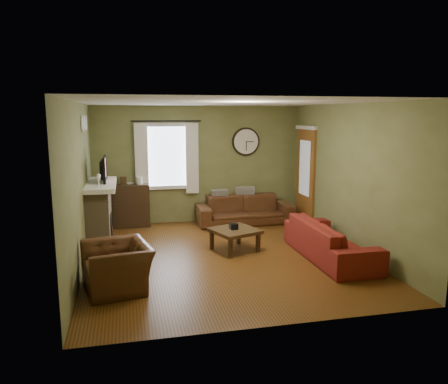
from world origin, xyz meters
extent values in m
cube|color=#583312|center=(0.00, 0.00, 0.00)|extent=(4.60, 5.20, 0.00)
cube|color=white|center=(0.00, 0.00, 2.60)|extent=(4.60, 5.20, 0.00)
cube|color=olive|center=(-2.30, 0.00, 1.30)|extent=(0.00, 5.20, 2.60)
cube|color=olive|center=(2.30, 0.00, 1.30)|extent=(0.00, 5.20, 2.60)
cube|color=olive|center=(0.00, 2.60, 1.30)|extent=(4.60, 0.00, 2.60)
cube|color=olive|center=(0.00, -2.60, 1.30)|extent=(4.60, 0.00, 2.60)
cube|color=tan|center=(-2.10, 1.15, 0.55)|extent=(0.40, 1.40, 1.10)
cube|color=black|center=(-1.91, 1.15, 0.30)|extent=(0.04, 0.60, 0.55)
cube|color=white|center=(-2.07, 1.15, 1.14)|extent=(0.58, 1.60, 0.08)
imported|color=black|center=(-2.05, 1.30, 1.35)|extent=(0.08, 0.60, 0.35)
cube|color=#994C3F|center=(-1.97, 1.30, 1.41)|extent=(0.02, 0.62, 0.36)
cylinder|color=white|center=(-2.28, 0.80, 2.25)|extent=(0.28, 0.28, 0.03)
cylinder|color=white|center=(-2.28, 1.15, 2.25)|extent=(0.28, 0.28, 0.03)
cylinder|color=white|center=(-2.28, 1.50, 2.25)|extent=(0.28, 0.28, 0.03)
cylinder|color=black|center=(-0.70, 2.48, 2.27)|extent=(0.03, 0.03, 1.50)
cube|color=white|center=(-1.25, 2.48, 1.45)|extent=(0.28, 0.04, 1.55)
cube|color=white|center=(-0.15, 2.48, 1.45)|extent=(0.28, 0.04, 1.55)
cube|color=brown|center=(2.27, 1.85, 1.05)|extent=(0.05, 0.90, 2.10)
imported|color=#3F2C18|center=(-1.61, 2.50, 0.96)|extent=(0.25, 0.27, 0.02)
imported|color=#472815|center=(0.97, 2.16, 0.31)|extent=(2.13, 0.83, 0.62)
cube|color=gray|center=(0.46, 2.44, 0.55)|extent=(0.38, 0.13, 0.38)
cube|color=gray|center=(1.06, 2.47, 0.55)|extent=(0.46, 0.21, 0.44)
imported|color=maroon|center=(1.74, -0.50, 0.32)|extent=(0.84, 2.16, 0.63)
imported|color=#472815|center=(-1.76, -1.06, 0.32)|extent=(1.05, 1.14, 0.64)
cube|color=black|center=(0.24, 0.26, 0.40)|extent=(0.14, 0.14, 0.10)
camera|label=1|loc=(-1.59, -7.04, 2.41)|focal=35.00mm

